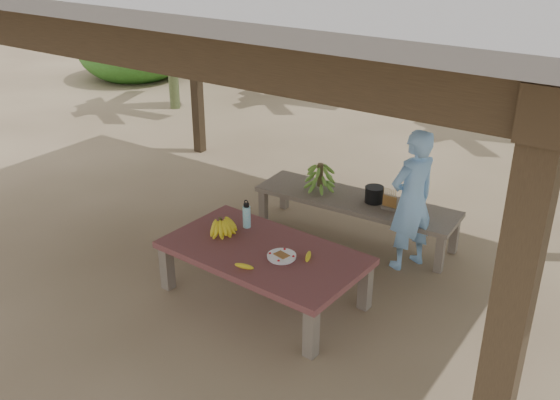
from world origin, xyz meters
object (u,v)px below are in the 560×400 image
Objects in this scene: bench at (355,204)px; ripe_banana_bunch at (221,224)px; work_table at (263,256)px; plate at (282,256)px; water_flask at (247,216)px; cooking_pot at (374,195)px; woman at (412,200)px.

ripe_banana_bunch reaches higher than bench.
ripe_banana_bunch is at bearing 178.22° from work_table.
ripe_banana_bunch reaches higher than plate.
work_table is 6.48× the size of water_flask.
water_flask is at bearing 153.64° from plate.
woman is (0.53, -0.28, 0.18)m from cooking_pot.
cooking_pot is 0.63m from woman.
water_flask is at bearing 60.80° from ripe_banana_bunch.
work_table is 0.51m from water_flask.
woman is (0.72, -0.24, 0.32)m from bench.
work_table reaches higher than bench.
work_table is 0.83× the size of bench.
work_table is at bearing -4.60° from ripe_banana_bunch.
ripe_banana_bunch is 0.27m from water_flask.
ripe_banana_bunch is 1.00× the size of water_flask.
woman is at bearing -21.18° from bench.
work_table is at bearing -97.12° from bench.
ripe_banana_bunch is 1.74m from cooking_pot.
ripe_banana_bunch is at bearing -22.75° from woman.
water_flask is (-0.50, -1.25, 0.22)m from bench.
bench is at bearing 68.15° from water_flask.
water_flask is at bearing -118.12° from cooking_pot.
bench is 0.24m from cooking_pot.
water_flask is 0.20× the size of woman.
cooking_pot is 0.14× the size of woman.
work_table is 1.53m from bench.
bench is 1.56m from plate.
bench is 8.71× the size of plate.
woman reaches higher than cooking_pot.
plate is (0.11, -1.56, 0.12)m from bench.
water_flask reaches higher than ripe_banana_bunch.
bench is (0.11, 1.53, -0.04)m from work_table.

